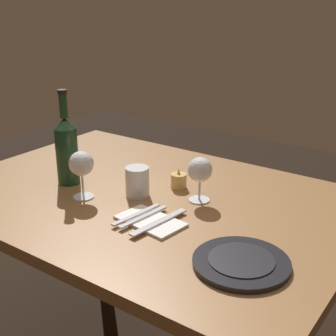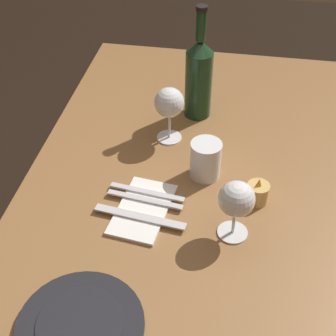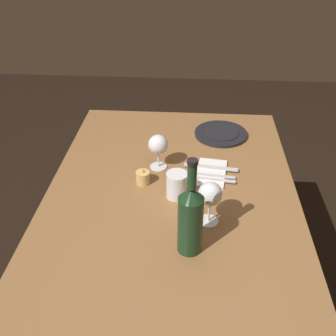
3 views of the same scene
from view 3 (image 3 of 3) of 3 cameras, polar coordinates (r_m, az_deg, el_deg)
name	(u,v)px [view 3 (image 3 of 3)]	position (r m, az deg, el deg)	size (l,w,h in m)	color
ground_plane	(171,320)	(1.99, 0.39, -20.63)	(6.00, 6.00, 0.00)	black
dining_table	(171,211)	(1.51, 0.49, -6.15)	(1.30, 0.90, 0.74)	olive
wine_glass_left	(210,195)	(1.27, 5.95, -3.81)	(0.08, 0.08, 0.15)	white
wine_glass_right	(158,145)	(1.54, -1.40, 3.22)	(0.08, 0.08, 0.14)	white
wine_bottle	(190,218)	(1.16, 3.17, -7.04)	(0.07, 0.07, 0.32)	#19381E
water_tumbler	(177,186)	(1.41, 1.25, -2.59)	(0.08, 0.08, 0.09)	white
votive_candle	(143,178)	(1.49, -3.56, -1.39)	(0.05, 0.05, 0.07)	#DBB266
dinner_plate	(221,134)	(1.82, 7.46, 4.84)	(0.23, 0.23, 0.02)	black
folded_napkin	(211,173)	(1.56, 6.07, -0.70)	(0.20, 0.13, 0.01)	white
fork_inner	(211,175)	(1.53, 6.11, -1.03)	(0.04, 0.18, 0.00)	silver
fork_outer	(211,179)	(1.51, 6.12, -1.57)	(0.04, 0.18, 0.00)	silver
table_knife	(211,167)	(1.58, 6.06, 0.11)	(0.05, 0.21, 0.00)	silver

